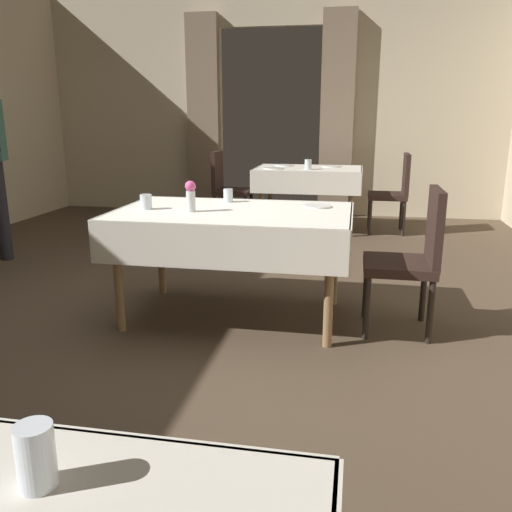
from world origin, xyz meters
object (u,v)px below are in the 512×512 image
object	(u,v)px
chair_far_left	(227,185)
glass_near_b	(36,456)
dining_table_mid	(233,223)
glass_far_b	(308,164)
plate_far_a	(284,165)
glass_mid_c	(146,202)
flower_vase_mid	(191,195)
glass_mid_b	(228,195)
chair_mid_right	(413,254)
plate_far_d	(274,168)
plate_far_c	(332,166)
chair_far_right	(395,189)
dining_table_far	(309,176)
plate_mid_d	(317,206)

from	to	relation	value
chair_far_left	glass_near_b	distance (m)	5.84
dining_table_mid	glass_far_b	distance (m)	2.83
dining_table_mid	plate_far_a	world-z (taller)	plate_far_a
glass_near_b	glass_mid_c	distance (m)	2.77
flower_vase_mid	glass_near_b	bearing A→B (deg)	-78.25
glass_far_b	glass_mid_b	bearing A→B (deg)	-98.11
flower_vase_mid	glass_far_b	bearing A→B (deg)	80.28
chair_mid_right	plate_far_d	world-z (taller)	chair_mid_right
dining_table_mid	glass_mid_c	world-z (taller)	glass_mid_c
glass_mid_b	plate_far_c	bearing A→B (deg)	78.00
chair_far_right	glass_mid_c	xyz separation A→B (m)	(-1.83, -3.10, 0.29)
dining_table_mid	plate_far_c	world-z (taller)	plate_far_c
chair_far_left	glass_far_b	size ratio (longest dim) A/B	8.03
dining_table_mid	plate_far_d	distance (m)	2.82
dining_table_far	plate_mid_d	xyz separation A→B (m)	(0.31, -2.78, 0.11)
dining_table_mid	plate_far_d	world-z (taller)	plate_far_d
dining_table_far	chair_far_right	world-z (taller)	chair_far_right
glass_mid_c	glass_far_b	distance (m)	3.00
chair_far_right	glass_near_b	distance (m)	5.82
glass_near_b	plate_far_a	bearing A→B (deg)	93.62
dining_table_far	plate_far_a	size ratio (longest dim) A/B	5.59
flower_vase_mid	chair_far_left	bearing A→B (deg)	99.53
flower_vase_mid	plate_far_a	world-z (taller)	flower_vase_mid
dining_table_mid	dining_table_far	bearing A→B (deg)	85.60
chair_far_left	glass_mid_b	xyz separation A→B (m)	(0.67, -2.71, 0.28)
chair_mid_right	plate_mid_d	distance (m)	0.72
dining_table_mid	glass_mid_b	xyz separation A→B (m)	(-0.11, 0.33, 0.13)
dining_table_far	glass_mid_b	size ratio (longest dim) A/B	13.08
chair_far_left	plate_mid_d	world-z (taller)	chair_far_left
chair_mid_right	chair_far_left	world-z (taller)	same
chair_mid_right	glass_mid_c	distance (m)	1.77
glass_near_b	plate_mid_d	world-z (taller)	glass_near_b
dining_table_far	glass_mid_c	world-z (taller)	glass_mid_c
dining_table_mid	plate_mid_d	xyz separation A→B (m)	(0.54, 0.24, 0.09)
glass_mid_b	glass_far_b	world-z (taller)	glass_far_b
glass_mid_b	plate_far_a	world-z (taller)	glass_mid_b
glass_near_b	plate_mid_d	xyz separation A→B (m)	(0.26, 2.94, -0.05)
flower_vase_mid	plate_far_c	bearing A→B (deg)	77.11
glass_near_b	plate_far_c	world-z (taller)	glass_near_b
glass_near_b	glass_far_b	distance (m)	5.51
glass_near_b	plate_far_a	size ratio (longest dim) A/B	0.51
chair_mid_right	glass_mid_b	bearing A→B (deg)	164.34
glass_mid_b	dining_table_mid	bearing A→B (deg)	-71.15
glass_mid_b	plate_far_c	distance (m)	2.92
dining_table_mid	dining_table_far	distance (m)	3.03
dining_table_far	chair_far_left	bearing A→B (deg)	179.02
dining_table_mid	chair_mid_right	xyz separation A→B (m)	(1.17, -0.03, -0.15)
glass_mid_c	chair_far_right	bearing A→B (deg)	59.49
dining_table_far	plate_far_a	world-z (taller)	plate_far_a
chair_mid_right	glass_near_b	bearing A→B (deg)	-108.35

